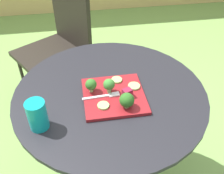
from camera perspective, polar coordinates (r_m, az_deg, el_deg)
patio_table at (r=1.31m, az=-0.35°, el=-10.57°), size 0.82×0.82×0.73m
patio_chair at (r=1.91m, az=-11.30°, el=10.22°), size 0.61×0.61×0.90m
salad_plate at (r=1.08m, az=0.42°, el=-1.92°), size 0.25×0.25×0.01m
drinking_glass at (r=0.97m, az=-16.02°, el=-6.22°), size 0.07×0.07×0.12m
fork at (r=1.06m, az=-1.63°, el=-1.94°), size 0.15×0.03×0.00m
broccoli_floret_0 at (r=1.06m, az=-0.66°, el=0.51°), size 0.05×0.05×0.06m
broccoli_floret_1 at (r=1.00m, az=3.27°, el=-2.91°), size 0.06×0.06×0.06m
broccoli_floret_2 at (r=1.07m, az=-4.62°, el=0.42°), size 0.05×0.05×0.06m
cucumber_slice_0 at (r=1.02m, az=-1.93°, el=-4.08°), size 0.05×0.05×0.01m
cucumber_slice_1 at (r=1.11m, az=4.88°, el=0.17°), size 0.05×0.05×0.01m
cucumber_slice_2 at (r=1.14m, az=1.05°, el=1.59°), size 0.05×0.05×0.01m
beet_chunk_0 at (r=1.05m, az=3.35°, el=-1.31°), size 0.04×0.04×0.04m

